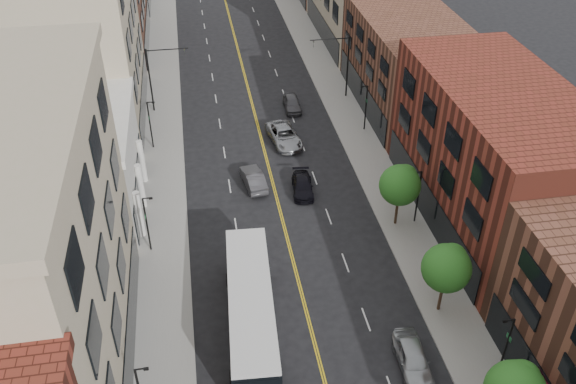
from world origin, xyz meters
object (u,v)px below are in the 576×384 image
city_bus (251,308)px  car_lane_behind (253,179)px  car_lane_a (303,186)px  car_lane_c (292,103)px  car_parked_far (413,358)px  car_lane_b (284,136)px

city_bus → car_lane_behind: (2.22, 17.22, -1.24)m
car_lane_a → car_lane_c: bearing=89.4°
city_bus → car_parked_far: bearing=-23.3°
car_parked_far → car_lane_b: (-3.57, 29.33, 0.02)m
city_bus → car_lane_behind: city_bus is taller
car_lane_b → car_lane_c: bearing=66.2°
city_bus → car_parked_far: size_ratio=2.87×
city_bus → car_parked_far: (9.82, -4.96, -1.20)m
car_lane_behind → car_lane_a: 4.60m
car_lane_b → city_bus: bearing=-112.1°
car_parked_far → car_lane_b: car_lane_b is taller
car_lane_b → car_lane_a: bearing=-96.3°
city_bus → car_lane_a: bearing=70.8°
city_bus → car_lane_b: 25.18m
city_bus → car_lane_b: (6.24, 24.37, -1.18)m
car_lane_c → car_parked_far: bearing=-85.9°
car_parked_far → car_lane_behind: 23.45m
car_parked_far → car_lane_b: size_ratio=0.80×
car_parked_far → car_lane_behind: bearing=112.4°
car_lane_a → city_bus: bearing=-106.9°
car_parked_far → car_lane_behind: car_parked_far is taller
city_bus → car_lane_c: (8.29, 31.48, -1.26)m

